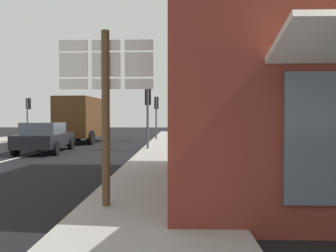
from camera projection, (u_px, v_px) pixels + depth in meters
ground_plane at (44, 151)px, 15.13m from camera, size 80.00×80.00×0.00m
sidewalk_right at (167, 155)px, 12.97m from camera, size 2.72×44.00×0.14m
sedan_far at (45, 137)px, 14.69m from camera, size 2.28×4.35×1.47m
delivery_truck at (82, 119)px, 20.46m from camera, size 2.72×5.11×3.05m
route_sign_post at (106, 100)px, 5.25m from camera, size 1.66×0.14×3.20m
traffic_light_far_left at (28, 109)px, 24.23m from camera, size 0.30×0.49×3.31m
traffic_light_near_right at (148, 104)px, 15.32m from camera, size 0.30×0.49×3.25m
traffic_light_far_right at (156, 108)px, 22.12m from camera, size 0.30×0.49×3.27m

